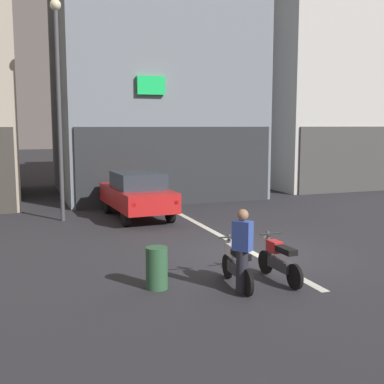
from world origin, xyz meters
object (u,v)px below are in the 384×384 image
at_px(street_lamp, 58,90).
at_px(motorcycle_red_row_left_mid, 279,260).
at_px(motorcycle_white_row_leftmost, 237,264).
at_px(trash_bin, 157,268).
at_px(car_red_crossing_near, 137,193).
at_px(person_by_motorcycles, 242,251).

bearing_deg(street_lamp, motorcycle_red_row_left_mid, -66.23).
bearing_deg(motorcycle_red_row_left_mid, motorcycle_white_row_leftmost, -179.08).
bearing_deg(motorcycle_red_row_left_mid, trash_bin, 171.26).
height_order(car_red_crossing_near, motorcycle_white_row_leftmost, car_red_crossing_near).
distance_m(car_red_crossing_near, trash_bin, 7.72).
bearing_deg(street_lamp, motorcycle_white_row_leftmost, -72.17).
height_order(car_red_crossing_near, person_by_motorcycles, person_by_motorcycles).
height_order(car_red_crossing_near, motorcycle_red_row_left_mid, car_red_crossing_near).
relative_size(street_lamp, person_by_motorcycles, 4.39).
relative_size(motorcycle_white_row_leftmost, trash_bin, 1.97).
bearing_deg(motorcycle_white_row_leftmost, street_lamp, 107.83).
height_order(motorcycle_red_row_left_mid, trash_bin, motorcycle_red_row_left_mid).
distance_m(street_lamp, trash_bin, 8.97).
bearing_deg(street_lamp, person_by_motorcycles, -73.50).
relative_size(motorcycle_red_row_left_mid, person_by_motorcycles, 1.00).
relative_size(motorcycle_white_row_leftmost, motorcycle_red_row_left_mid, 1.00).
relative_size(car_red_crossing_near, motorcycle_white_row_leftmost, 2.51).
xyz_separation_m(street_lamp, trash_bin, (1.12, -7.96, -3.99)).
distance_m(car_red_crossing_near, street_lamp, 4.36).
bearing_deg(car_red_crossing_near, motorcycle_white_row_leftmost, -88.86).
xyz_separation_m(car_red_crossing_near, motorcycle_red_row_left_mid, (1.15, -7.97, -0.43)).
height_order(street_lamp, person_by_motorcycles, street_lamp).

